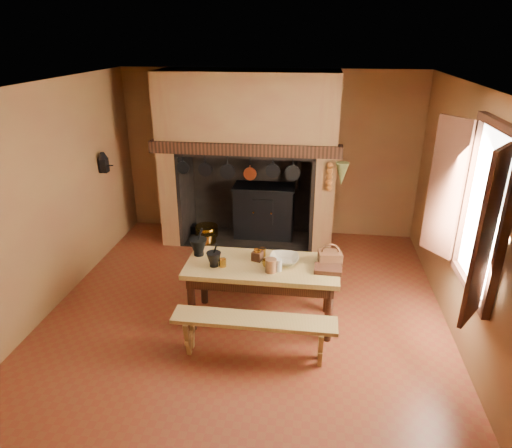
{
  "coord_description": "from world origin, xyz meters",
  "views": [
    {
      "loc": [
        0.78,
        -4.84,
        3.33
      ],
      "look_at": [
        0.09,
        0.3,
        1.14
      ],
      "focal_mm": 32.0,
      "sensor_mm": 36.0,
      "label": 1
    }
  ],
  "objects_px": {
    "coffee_grinder": "(257,255)",
    "mixing_bowl": "(284,259)",
    "work_table": "(262,273)",
    "iron_range": "(265,211)",
    "wicker_basket": "(330,257)",
    "bench_front": "(254,328)"
  },
  "relations": [
    {
      "from": "coffee_grinder",
      "to": "mixing_bowl",
      "type": "bearing_deg",
      "value": 13.23
    },
    {
      "from": "work_table",
      "to": "coffee_grinder",
      "type": "relative_size",
      "value": 10.16
    },
    {
      "from": "iron_range",
      "to": "wicker_basket",
      "type": "distance_m",
      "value": 2.64
    },
    {
      "from": "bench_front",
      "to": "coffee_grinder",
      "type": "height_order",
      "value": "coffee_grinder"
    },
    {
      "from": "bench_front",
      "to": "wicker_basket",
      "type": "bearing_deg",
      "value": 46.36
    },
    {
      "from": "coffee_grinder",
      "to": "wicker_basket",
      "type": "xyz_separation_m",
      "value": [
        0.86,
        0.03,
        0.02
      ]
    },
    {
      "from": "iron_range",
      "to": "mixing_bowl",
      "type": "relative_size",
      "value": 4.54
    },
    {
      "from": "bench_front",
      "to": "iron_range",
      "type": "bearing_deg",
      "value": 94.6
    },
    {
      "from": "coffee_grinder",
      "to": "mixing_bowl",
      "type": "height_order",
      "value": "coffee_grinder"
    },
    {
      "from": "iron_range",
      "to": "work_table",
      "type": "distance_m",
      "value": 2.54
    },
    {
      "from": "wicker_basket",
      "to": "bench_front",
      "type": "bearing_deg",
      "value": -141.97
    },
    {
      "from": "wicker_basket",
      "to": "work_table",
      "type": "bearing_deg",
      "value": -179.28
    },
    {
      "from": "work_table",
      "to": "coffee_grinder",
      "type": "xyz_separation_m",
      "value": [
        -0.07,
        0.09,
        0.19
      ]
    },
    {
      "from": "bench_front",
      "to": "wicker_basket",
      "type": "relative_size",
      "value": 6.01
    },
    {
      "from": "mixing_bowl",
      "to": "wicker_basket",
      "type": "bearing_deg",
      "value": 5.77
    },
    {
      "from": "work_table",
      "to": "wicker_basket",
      "type": "xyz_separation_m",
      "value": [
        0.79,
        0.13,
        0.21
      ]
    },
    {
      "from": "work_table",
      "to": "wicker_basket",
      "type": "height_order",
      "value": "wicker_basket"
    },
    {
      "from": "iron_range",
      "to": "work_table",
      "type": "height_order",
      "value": "iron_range"
    },
    {
      "from": "work_table",
      "to": "mixing_bowl",
      "type": "bearing_deg",
      "value": 15.79
    },
    {
      "from": "iron_range",
      "to": "wicker_basket",
      "type": "xyz_separation_m",
      "value": [
        1.05,
        -2.39,
        0.38
      ]
    },
    {
      "from": "bench_front",
      "to": "coffee_grinder",
      "type": "xyz_separation_m",
      "value": [
        -0.07,
        0.8,
        0.48
      ]
    },
    {
      "from": "coffee_grinder",
      "to": "wicker_basket",
      "type": "height_order",
      "value": "wicker_basket"
    }
  ]
}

